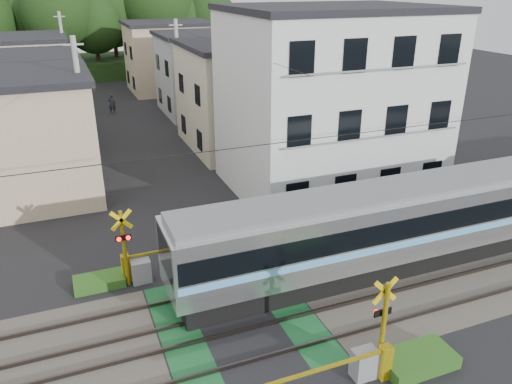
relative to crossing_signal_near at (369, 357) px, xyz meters
name	(u,v)px	position (x,y,z in m)	size (l,w,h in m)	color
ground	(238,322)	(-2.59, 3.65, -0.71)	(120.00, 120.00, 0.00)	black
track_bed	(238,322)	(-2.59, 3.65, -0.67)	(120.00, 120.00, 0.14)	#47423A
crossing_signal_near	(369,357)	(0.00, 0.00, 0.00)	(4.74, 0.65, 3.09)	yellow
crossing_signal_far	(138,265)	(-5.17, 7.31, 0.00)	(4.74, 0.65, 3.09)	yellow
apartment_block	(330,101)	(5.91, 13.15, 3.94)	(10.20, 8.36, 9.30)	silver
houses_row	(123,83)	(-2.33, 29.57, 2.53)	(22.07, 31.35, 6.80)	#C7AD8C
tree_hill	(96,29)	(-2.00, 52.42, 4.62)	(40.00, 11.81, 11.46)	#193311
catenary	(401,193)	(3.41, 3.69, 2.98)	(60.00, 5.04, 7.00)	#2D2D33
utility_poles	(109,80)	(-3.64, 26.66, 3.37)	(7.90, 42.00, 8.00)	#A5A5A0
pedestrian	(112,104)	(-2.93, 33.95, 0.11)	(0.60, 0.40, 1.65)	#2D2F39
weed_patches	(287,307)	(-0.83, 3.56, -0.53)	(10.25, 8.80, 0.40)	#2D5E1E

